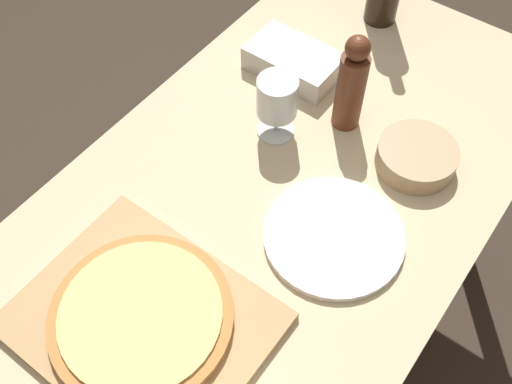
# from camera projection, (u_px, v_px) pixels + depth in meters

# --- Properties ---
(ground_plane) EXTENTS (12.00, 12.00, 0.00)m
(ground_plane) POSITION_uv_depth(u_px,v_px,m) (254.00, 361.00, 1.71)
(ground_plane) COLOR #382D23
(dining_table) EXTENTS (0.73, 1.54, 0.75)m
(dining_table) POSITION_uv_depth(u_px,v_px,m) (253.00, 247.00, 1.18)
(dining_table) COLOR #CCB78E
(dining_table) RESTS_ON ground_plane
(cutting_board) EXTENTS (0.40, 0.32, 0.02)m
(cutting_board) POSITION_uv_depth(u_px,v_px,m) (143.00, 321.00, 0.97)
(cutting_board) COLOR tan
(cutting_board) RESTS_ON dining_table
(pizza) EXTENTS (0.30, 0.30, 0.02)m
(pizza) POSITION_uv_depth(u_px,v_px,m) (141.00, 316.00, 0.95)
(pizza) COLOR #BC7A3D
(pizza) RESTS_ON cutting_board
(pepper_mill) EXTENTS (0.06, 0.06, 0.22)m
(pepper_mill) POSITION_uv_depth(u_px,v_px,m) (351.00, 85.00, 1.15)
(pepper_mill) COLOR #5B2D19
(pepper_mill) RESTS_ON dining_table
(wine_glass) EXTENTS (0.08, 0.08, 0.14)m
(wine_glass) POSITION_uv_depth(u_px,v_px,m) (277.00, 99.00, 1.14)
(wine_glass) COLOR silver
(wine_glass) RESTS_ON dining_table
(small_bowl) EXTENTS (0.15, 0.15, 0.05)m
(small_bowl) POSITION_uv_depth(u_px,v_px,m) (416.00, 157.00, 1.15)
(small_bowl) COLOR tan
(small_bowl) RESTS_ON dining_table
(dinner_plate) EXTENTS (0.25, 0.25, 0.01)m
(dinner_plate) POSITION_uv_depth(u_px,v_px,m) (334.00, 236.00, 1.07)
(dinner_plate) COLOR silver
(dinner_plate) RESTS_ON dining_table
(food_container) EXTENTS (0.20, 0.12, 0.06)m
(food_container) POSITION_uv_depth(u_px,v_px,m) (294.00, 62.00, 1.30)
(food_container) COLOR #BCB7AD
(food_container) RESTS_ON dining_table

